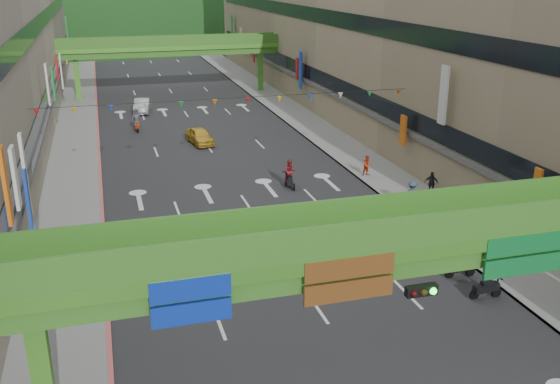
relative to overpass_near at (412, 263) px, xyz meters
name	(u,v)px	position (x,y,z in m)	size (l,w,h in m)	color
road_slab	(192,122)	(-0.93, 44.62, -5.20)	(18.00, 140.00, 0.02)	#28282B
sidewalk_left	(77,129)	(-11.93, 44.62, -5.13)	(4.00, 140.00, 0.15)	gray
sidewalk_right	(296,115)	(10.07, 44.62, -5.13)	(4.00, 140.00, 0.15)	gray
curb_left	(98,128)	(-10.03, 44.62, -5.12)	(0.20, 140.00, 0.18)	#CC5959
curb_right	(279,116)	(8.17, 44.62, -5.12)	(0.20, 140.00, 0.18)	gray
building_row_right	(370,21)	(18.00, 44.62, 4.25)	(12.80, 95.00, 19.00)	gray
overpass_near	(412,263)	(0.00, 0.00, 0.00)	(28.00, 12.27, 7.10)	#4C9E2D
overpass_far	(171,51)	(-0.93, 59.62, 0.20)	(28.00, 2.20, 7.10)	#4C9E2D
hill_left	(69,31)	(-15.93, 154.62, -5.21)	(168.00, 140.00, 112.00)	#1C4419
hill_right	(210,22)	(24.07, 174.62, -5.21)	(208.00, 176.00, 128.00)	#1C4419
bunting_string	(231,102)	(-0.93, 24.62, 0.75)	(26.00, 0.36, 0.47)	black
scooter_rider_near	(277,268)	(-2.04, 9.29, -4.35)	(0.58, 1.60, 1.88)	black
scooter_rider_mid	(290,174)	(2.70, 22.68, -4.13)	(0.97, 1.57, 2.07)	black
scooter_rider_far	(137,120)	(-6.43, 42.32, -4.08)	(0.90, 1.60, 2.20)	maroon
parked_scooter_row	(438,250)	(6.87, 9.65, -4.68)	(1.60, 9.37, 1.08)	black
car_silver	(142,106)	(-5.31, 50.77, -4.46)	(1.57, 4.50, 1.48)	#BCBAC2
car_yellow	(200,136)	(-1.44, 36.19, -4.50)	(1.68, 4.17, 1.42)	gold
pedestrian_red	(367,167)	(8.87, 23.44, -4.44)	(0.74, 0.58, 1.52)	#A92F11
pedestrian_dark	(431,185)	(11.27, 18.35, -4.40)	(0.95, 0.40, 1.62)	#202229
pedestrian_blue	(412,197)	(8.87, 16.50, -4.30)	(0.84, 0.54, 1.81)	#2F404D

